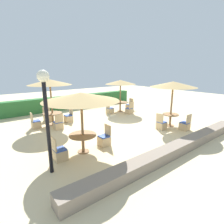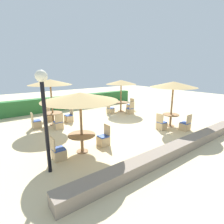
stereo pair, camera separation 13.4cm
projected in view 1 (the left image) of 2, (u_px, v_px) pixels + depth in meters
name	position (u px, v px, depth m)	size (l,w,h in m)	color
ground_plane	(118.00, 129.00, 9.92)	(40.00, 40.00, 0.00)	beige
hedge_row	(68.00, 102.00, 15.01)	(13.00, 0.70, 1.10)	#2D6B33
stone_border	(177.00, 149.00, 7.05)	(10.00, 0.56, 0.42)	gray
lamp_post	(45.00, 103.00, 5.26)	(0.36, 0.36, 3.32)	black
parasol_back_right	(120.00, 82.00, 13.64)	(2.39, 2.39, 2.50)	olive
round_table_back_right	(120.00, 104.00, 14.06)	(1.18, 1.18, 0.75)	olive
patio_chair_back_right_south	(129.00, 110.00, 13.35)	(0.46, 0.46, 0.93)	tan
patio_chair_back_right_west	(110.00, 110.00, 13.46)	(0.46, 0.46, 0.93)	tan
patio_chair_back_right_east	(129.00, 106.00, 14.74)	(0.46, 0.46, 0.93)	tan
parasol_front_left	(81.00, 97.00, 6.69)	(2.97, 2.97, 2.47)	olive
round_table_front_left	(83.00, 138.00, 7.10)	(1.11, 1.11, 0.76)	olive
patio_chair_front_left_west	(60.00, 153.00, 6.54)	(0.46, 0.46, 0.93)	tan
patio_chair_front_left_east	(104.00, 139.00, 7.83)	(0.46, 0.46, 0.93)	tan
parasol_front_right	(173.00, 85.00, 9.96)	(2.63, 2.63, 2.65)	olive
round_table_front_right	(170.00, 117.00, 10.42)	(0.94, 0.94, 0.73)	olive
patio_chair_front_right_west	(161.00, 125.00, 9.91)	(0.46, 0.46, 0.93)	tan
patio_chair_front_right_south	(185.00, 125.00, 9.78)	(0.46, 0.46, 0.93)	tan
parasol_back_left	(50.00, 82.00, 10.13)	(2.50, 2.50, 2.76)	olive
round_table_back_left	(53.00, 115.00, 10.60)	(1.13, 1.13, 0.75)	olive
patio_chair_back_left_north	(48.00, 117.00, 11.49)	(0.46, 0.46, 0.93)	tan
patio_chair_back_left_east	(69.00, 118.00, 11.32)	(0.46, 0.46, 0.93)	tan
patio_chair_back_left_west	(36.00, 124.00, 10.10)	(0.46, 0.46, 0.93)	tan
patio_chair_back_left_south	(58.00, 125.00, 9.89)	(0.46, 0.46, 0.93)	tan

